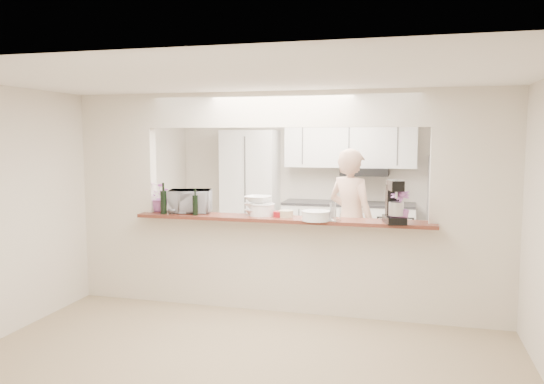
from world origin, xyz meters
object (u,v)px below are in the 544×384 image
(refrigerator, at_px, (453,212))
(person, at_px, (351,221))
(stand_mixer, at_px, (394,204))
(toaster_oven, at_px, (190,201))

(refrigerator, xyz_separation_m, person, (-1.38, -1.66, 0.07))
(refrigerator, bearing_deg, person, -129.71)
(stand_mixer, bearing_deg, toaster_oven, 175.58)
(refrigerator, height_order, person, person)
(person, bearing_deg, stand_mixer, 148.38)
(toaster_oven, relative_size, person, 0.27)
(stand_mixer, height_order, person, person)
(stand_mixer, bearing_deg, refrigerator, 73.90)
(toaster_oven, bearing_deg, refrigerator, 24.74)
(refrigerator, bearing_deg, stand_mixer, -106.10)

